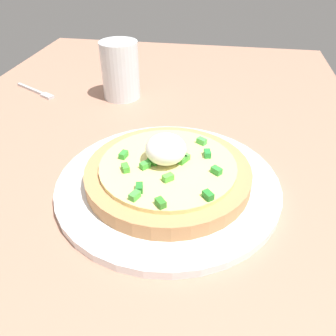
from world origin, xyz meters
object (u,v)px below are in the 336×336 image
at_px(pizza, 168,171).
at_px(fork, 38,92).
at_px(cup_near, 121,73).
at_px(plate, 168,184).

bearing_deg(pizza, fork, 50.73).
bearing_deg(cup_near, fork, 93.90).
bearing_deg(plate, pizza, 43.08).
bearing_deg(pizza, cup_near, 27.16).
xyz_separation_m(cup_near, fork, (-0.01, 0.18, -0.05)).
distance_m(cup_near, fork, 0.18).
height_order(pizza, cup_near, cup_near).
distance_m(plate, cup_near, 0.31).
height_order(cup_near, fork, cup_near).
distance_m(plate, pizza, 0.02).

